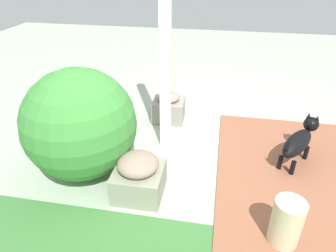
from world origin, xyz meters
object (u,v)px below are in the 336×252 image
object	(u,v)px
terracotta_pot_broad	(84,95)
stone_planter_mid	(139,176)
stone_planter_nearest	(169,107)
ceramic_urn	(286,223)
porch_pillar	(165,37)
round_shrub	(80,124)
terracotta_pot_spiky	(60,112)
dog	(299,141)

from	to	relation	value
terracotta_pot_broad	stone_planter_mid	bearing A→B (deg)	128.62
stone_planter_nearest	stone_planter_mid	bearing A→B (deg)	89.38
terracotta_pot_broad	ceramic_urn	size ratio (longest dim) A/B	1.16
terracotta_pot_broad	stone_planter_nearest	bearing A→B (deg)	178.69
porch_pillar	round_shrub	xyz separation A→B (m)	(0.70, 0.61, -0.69)
porch_pillar	terracotta_pot_broad	world-z (taller)	porch_pillar
terracotta_pot_spiky	dog	size ratio (longest dim) A/B	0.78
stone_planter_mid	dog	world-z (taller)	dog
porch_pillar	stone_planter_mid	size ratio (longest dim) A/B	5.54
dog	ceramic_urn	xyz separation A→B (m)	(0.27, 1.06, -0.07)
stone_planter_nearest	round_shrub	distance (m)	1.39
stone_planter_mid	terracotta_pot_spiky	size ratio (longest dim) A/B	0.89
terracotta_pot_broad	dog	distance (m)	2.74
terracotta_pot_spiky	ceramic_urn	world-z (taller)	terracotta_pot_spiky
round_shrub	ceramic_urn	bearing A→B (deg)	162.93
porch_pillar	stone_planter_mid	distance (m)	1.34
stone_planter_nearest	terracotta_pot_broad	size ratio (longest dim) A/B	0.87
stone_planter_mid	round_shrub	world-z (taller)	round_shrub
dog	stone_planter_nearest	bearing A→B (deg)	-25.01
porch_pillar	stone_planter_nearest	size ratio (longest dim) A/B	5.99
round_shrub	terracotta_pot_broad	xyz separation A→B (m)	(0.54, -1.22, -0.28)
stone_planter_nearest	stone_planter_mid	xyz separation A→B (m)	(0.02, 1.42, 0.02)
round_shrub	terracotta_pot_spiky	distance (m)	1.00
dog	porch_pillar	bearing A→B (deg)	-4.48
porch_pillar	stone_planter_mid	world-z (taller)	porch_pillar
ceramic_urn	porch_pillar	bearing A→B (deg)	-46.00
stone_planter_nearest	stone_planter_mid	distance (m)	1.43
stone_planter_nearest	dog	size ratio (longest dim) A/B	0.64
porch_pillar	stone_planter_nearest	world-z (taller)	porch_pillar
dog	terracotta_pot_spiky	bearing A→B (deg)	-4.42
porch_pillar	stone_planter_mid	xyz separation A→B (m)	(0.08, 0.85, -1.03)
round_shrub	ceramic_urn	size ratio (longest dim) A/B	2.63
porch_pillar	terracotta_pot_spiky	bearing A→B (deg)	-4.36
porch_pillar	ceramic_urn	world-z (taller)	porch_pillar
porch_pillar	dog	world-z (taller)	porch_pillar
stone_planter_mid	terracotta_pot_broad	bearing A→B (deg)	-51.38
terracotta_pot_broad	terracotta_pot_spiky	xyz separation A→B (m)	(0.09, 0.50, -0.02)
porch_pillar	dog	xyz separation A→B (m)	(-1.40, 0.11, -0.95)
porch_pillar	terracotta_pot_spiky	xyz separation A→B (m)	(1.33, -0.10, -0.99)
round_shrub	terracotta_pot_broad	world-z (taller)	round_shrub
porch_pillar	round_shrub	size ratio (longest dim) A/B	2.29
terracotta_pot_spiky	stone_planter_mid	bearing A→B (deg)	142.79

